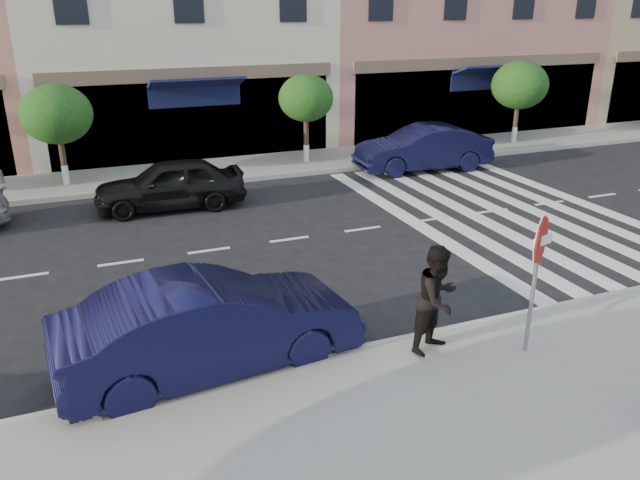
{
  "coord_description": "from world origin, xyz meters",
  "views": [
    {
      "loc": [
        -4.61,
        -9.6,
        5.49
      ],
      "look_at": [
        -0.66,
        0.29,
        1.4
      ],
      "focal_mm": 35.0,
      "sensor_mm": 36.0,
      "label": 1
    }
  ],
  "objects_px": {
    "stop_sign": "(539,253)",
    "car_far_mid": "(170,184)",
    "walker": "(438,299)",
    "car_near_mid": "(210,325)",
    "car_far_right": "(423,148)"
  },
  "relations": [
    {
      "from": "car_far_mid",
      "to": "walker",
      "type": "bearing_deg",
      "value": 18.59
    },
    {
      "from": "walker",
      "to": "car_far_right",
      "type": "relative_size",
      "value": 0.39
    },
    {
      "from": "car_far_right",
      "to": "stop_sign",
      "type": "bearing_deg",
      "value": -17.98
    },
    {
      "from": "stop_sign",
      "to": "car_near_mid",
      "type": "relative_size",
      "value": 0.5
    },
    {
      "from": "car_near_mid",
      "to": "car_far_mid",
      "type": "xyz_separation_m",
      "value": [
        0.74,
        8.6,
        -0.08
      ]
    },
    {
      "from": "stop_sign",
      "to": "car_far_right",
      "type": "relative_size",
      "value": 0.51
    },
    {
      "from": "stop_sign",
      "to": "car_far_mid",
      "type": "bearing_deg",
      "value": 97.54
    },
    {
      "from": "stop_sign",
      "to": "car_near_mid",
      "type": "xyz_separation_m",
      "value": [
        -4.82,
        1.62,
        -1.1
      ]
    },
    {
      "from": "car_far_mid",
      "to": "car_far_right",
      "type": "relative_size",
      "value": 0.89
    },
    {
      "from": "stop_sign",
      "to": "car_far_right",
      "type": "xyz_separation_m",
      "value": [
        4.7,
        11.32,
        -1.11
      ]
    },
    {
      "from": "stop_sign",
      "to": "walker",
      "type": "relative_size",
      "value": 1.3
    },
    {
      "from": "walker",
      "to": "car_far_mid",
      "type": "bearing_deg",
      "value": 81.94
    },
    {
      "from": "car_far_right",
      "to": "car_near_mid",
      "type": "bearing_deg",
      "value": -39.87
    },
    {
      "from": "walker",
      "to": "stop_sign",
      "type": "bearing_deg",
      "value": -48.48
    },
    {
      "from": "car_far_mid",
      "to": "car_far_right",
      "type": "distance_m",
      "value": 8.85
    }
  ]
}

